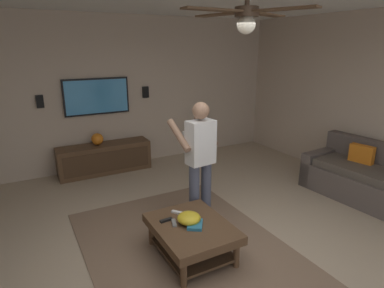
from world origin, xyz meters
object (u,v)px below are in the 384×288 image
(remote_white, at_px, (177,212))
(ceiling_fan, at_px, (246,16))
(couch, at_px, (369,180))
(tv, at_px, (97,96))
(vase_round, at_px, (97,139))
(person_standing, at_px, (200,155))
(book, at_px, (195,225))
(wall_speaker_right, at_px, (40,101))
(media_console, at_px, (105,158))
(coffee_table, at_px, (192,233))
(remote_grey, at_px, (174,223))
(remote_black, at_px, (166,220))
(bowl, at_px, (189,218))
(wall_speaker_left, at_px, (146,92))

(remote_white, height_order, ceiling_fan, ceiling_fan)
(couch, height_order, remote_white, couch)
(tv, relative_size, vase_round, 5.44)
(person_standing, bearing_deg, ceiling_fan, 161.92)
(book, bearing_deg, wall_speaker_right, 52.98)
(media_console, relative_size, book, 7.73)
(coffee_table, distance_m, book, 0.13)
(coffee_table, bearing_deg, remote_grey, 58.13)
(remote_white, distance_m, remote_black, 0.21)
(vase_round, bearing_deg, coffee_table, -174.46)
(person_standing, height_order, ceiling_fan, ceiling_fan)
(tv, xyz_separation_m, vase_round, (-0.22, 0.10, -0.75))
(tv, bearing_deg, book, 3.65)
(wall_speaker_right, bearing_deg, vase_round, -104.73)
(couch, relative_size, person_standing, 1.19)
(coffee_table, xyz_separation_m, vase_round, (3.10, 0.30, 0.36))
(remote_grey, bearing_deg, bowl, 87.66)
(book, distance_m, vase_round, 3.17)
(coffee_table, xyz_separation_m, tv, (3.31, 0.20, 1.12))
(tv, relative_size, book, 5.44)
(wall_speaker_left, height_order, ceiling_fan, ceiling_fan)
(bowl, height_order, remote_grey, bowl)
(remote_white, bearing_deg, wall_speaker_right, -16.82)
(coffee_table, distance_m, wall_speaker_left, 3.60)
(coffee_table, bearing_deg, couch, -91.11)
(remote_grey, relative_size, vase_round, 0.68)
(tv, distance_m, wall_speaker_right, 0.97)
(remote_grey, relative_size, book, 0.68)
(coffee_table, distance_m, remote_grey, 0.23)
(person_standing, xyz_separation_m, wall_speaker_left, (2.64, -0.27, 0.50))
(wall_speaker_right, bearing_deg, remote_black, -163.11)
(tv, height_order, remote_black, tv)
(person_standing, distance_m, wall_speaker_left, 2.70)
(media_console, xyz_separation_m, person_standing, (-2.38, -0.70, 0.66))
(wall_speaker_left, bearing_deg, media_console, 104.70)
(couch, xyz_separation_m, media_console, (3.13, 3.31, -0.04))
(remote_black, distance_m, wall_speaker_right, 3.41)
(media_console, bearing_deg, remote_grey, 0.59)
(remote_white, distance_m, wall_speaker_right, 3.38)
(remote_grey, xyz_separation_m, ceiling_fan, (-0.59, -0.43, 2.14))
(remote_black, bearing_deg, remote_white, 24.25)
(remote_grey, height_order, wall_speaker_left, wall_speaker_left)
(remote_black, bearing_deg, wall_speaker_left, 69.18)
(remote_white, xyz_separation_m, wall_speaker_right, (3.03, 1.14, 0.98))
(media_console, relative_size, ceiling_fan, 1.44)
(tv, relative_size, remote_black, 7.97)
(person_standing, distance_m, remote_grey, 1.03)
(bowl, distance_m, wall_speaker_left, 3.51)
(person_standing, bearing_deg, bowl, 135.29)
(tv, xyz_separation_m, wall_speaker_left, (0.01, -0.97, 0.02))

